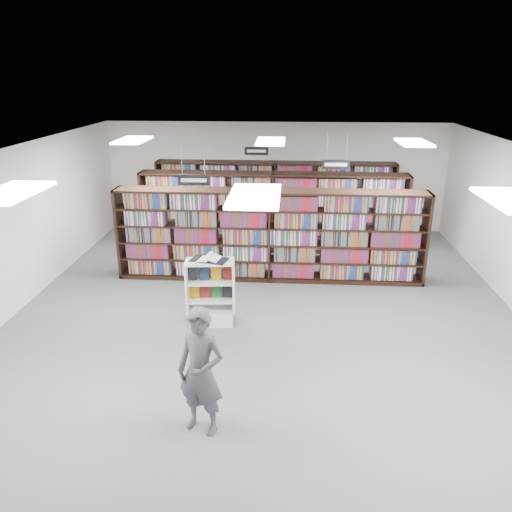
# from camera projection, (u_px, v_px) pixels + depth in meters

# --- Properties ---
(floor) EXTENTS (12.00, 12.00, 0.00)m
(floor) POSITION_uv_depth(u_px,v_px,m) (265.00, 317.00, 9.85)
(floor) COLOR #4E4E53
(floor) RESTS_ON ground
(ceiling) EXTENTS (10.00, 12.00, 0.10)m
(ceiling) POSITION_uv_depth(u_px,v_px,m) (266.00, 154.00, 8.74)
(ceiling) COLOR white
(ceiling) RESTS_ON wall_back
(wall_back) EXTENTS (10.00, 0.10, 3.20)m
(wall_back) POSITION_uv_depth(u_px,v_px,m) (275.00, 177.00, 14.91)
(wall_back) COLOR white
(wall_back) RESTS_ON ground
(wall_front) EXTENTS (10.00, 0.10, 3.20)m
(wall_front) POSITION_uv_depth(u_px,v_px,m) (227.00, 498.00, 3.68)
(wall_front) COLOR white
(wall_front) RESTS_ON ground
(wall_left) EXTENTS (0.10, 12.00, 3.20)m
(wall_left) POSITION_uv_depth(u_px,v_px,m) (7.00, 235.00, 9.60)
(wall_left) COLOR white
(wall_left) RESTS_ON ground
(bookshelf_row_near) EXTENTS (7.00, 0.60, 2.10)m
(bookshelf_row_near) POSITION_uv_depth(u_px,v_px,m) (270.00, 236.00, 11.35)
(bookshelf_row_near) COLOR black
(bookshelf_row_near) RESTS_ON floor
(bookshelf_row_mid) EXTENTS (7.00, 0.60, 2.10)m
(bookshelf_row_mid) POSITION_uv_depth(u_px,v_px,m) (273.00, 212.00, 13.23)
(bookshelf_row_mid) COLOR black
(bookshelf_row_mid) RESTS_ON floor
(bookshelf_row_far) EXTENTS (7.00, 0.60, 2.10)m
(bookshelf_row_far) POSITION_uv_depth(u_px,v_px,m) (275.00, 197.00, 14.82)
(bookshelf_row_far) COLOR black
(bookshelf_row_far) RESTS_ON floor
(aisle_sign_left) EXTENTS (0.65, 0.02, 0.80)m
(aisle_sign_left) POSITION_uv_depth(u_px,v_px,m) (194.00, 179.00, 10.00)
(aisle_sign_left) COLOR #B2B2B7
(aisle_sign_left) RESTS_ON ceiling
(aisle_sign_right) EXTENTS (0.65, 0.02, 0.80)m
(aisle_sign_right) POSITION_uv_depth(u_px,v_px,m) (336.00, 164.00, 11.68)
(aisle_sign_right) COLOR #B2B2B7
(aisle_sign_right) RESTS_ON ceiling
(aisle_sign_center) EXTENTS (0.65, 0.02, 0.80)m
(aisle_sign_center) POSITION_uv_depth(u_px,v_px,m) (256.00, 150.00, 13.68)
(aisle_sign_center) COLOR #B2B2B7
(aisle_sign_center) RESTS_ON ceiling
(troffer_front_left) EXTENTS (0.60, 1.20, 0.04)m
(troffer_front_left) POSITION_uv_depth(u_px,v_px,m) (12.00, 192.00, 6.13)
(troffer_front_left) COLOR white
(troffer_front_left) RESTS_ON ceiling
(troffer_front_center) EXTENTS (0.60, 1.20, 0.04)m
(troffer_front_center) POSITION_uv_depth(u_px,v_px,m) (255.00, 196.00, 5.94)
(troffer_front_center) COLOR white
(troffer_front_center) RESTS_ON ceiling
(troffer_back_left) EXTENTS (0.60, 1.20, 0.04)m
(troffer_back_left) POSITION_uv_depth(u_px,v_px,m) (133.00, 140.00, 10.81)
(troffer_back_left) COLOR white
(troffer_back_left) RESTS_ON ceiling
(troffer_back_center) EXTENTS (0.60, 1.20, 0.04)m
(troffer_back_center) POSITION_uv_depth(u_px,v_px,m) (271.00, 141.00, 10.62)
(troffer_back_center) COLOR white
(troffer_back_center) RESTS_ON ceiling
(troffer_back_right) EXTENTS (0.60, 1.20, 0.04)m
(troffer_back_right) POSITION_uv_depth(u_px,v_px,m) (414.00, 143.00, 10.44)
(troffer_back_right) COLOR white
(troffer_back_right) RESTS_ON ceiling
(endcap_display) EXTENTS (0.95, 0.54, 1.28)m
(endcap_display) POSITION_uv_depth(u_px,v_px,m) (211.00, 301.00, 9.51)
(endcap_display) COLOR silver
(endcap_display) RESTS_ON floor
(open_book) EXTENTS (0.74, 0.53, 0.13)m
(open_book) POSITION_uv_depth(u_px,v_px,m) (209.00, 259.00, 9.23)
(open_book) COLOR black
(open_book) RESTS_ON endcap_display
(shopper) EXTENTS (0.75, 0.61, 1.79)m
(shopper) POSITION_uv_depth(u_px,v_px,m) (201.00, 372.00, 6.47)
(shopper) COLOR #49444E
(shopper) RESTS_ON floor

